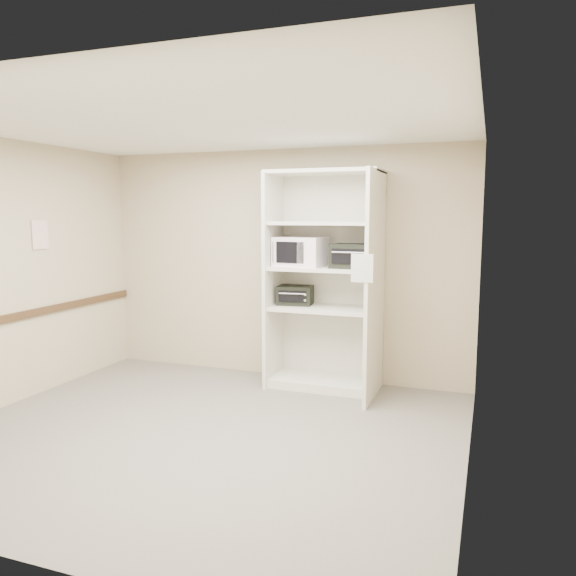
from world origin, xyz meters
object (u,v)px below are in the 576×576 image
(shelving_unit, at_px, (328,288))
(toaster_oven_lower, at_px, (295,295))
(microwave, at_px, (301,251))
(toaster_oven_upper, at_px, (353,256))

(shelving_unit, xyz_separation_m, toaster_oven_lower, (-0.41, 0.05, -0.10))
(shelving_unit, relative_size, toaster_oven_lower, 6.24)
(microwave, distance_m, toaster_oven_upper, 0.62)
(shelving_unit, distance_m, toaster_oven_upper, 0.47)
(microwave, bearing_deg, toaster_oven_upper, 1.52)
(shelving_unit, distance_m, toaster_oven_lower, 0.42)
(shelving_unit, height_order, toaster_oven_upper, shelving_unit)
(toaster_oven_upper, bearing_deg, shelving_unit, 173.58)
(toaster_oven_upper, xyz_separation_m, toaster_oven_lower, (-0.69, 0.10, -0.47))
(toaster_oven_upper, relative_size, toaster_oven_lower, 1.17)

